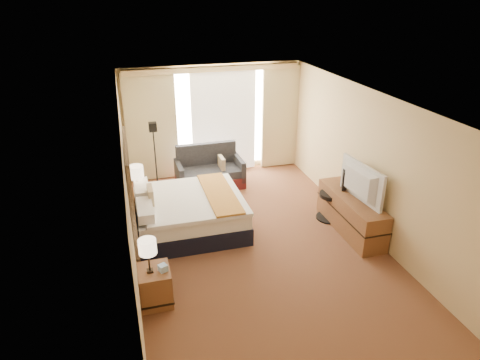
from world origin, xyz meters
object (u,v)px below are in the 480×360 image
object	(u,v)px
bed	(189,213)
lamp_left	(147,247)
media_dresser	(351,214)
desk_chair	(334,196)
loveseat	(210,173)
floor_lamp	(154,146)
lamp_right	(136,173)
nightstand_right	(143,207)
nightstand_left	(155,286)
television	(356,183)

from	to	relation	value
bed	lamp_left	distance (m)	2.20
media_dresser	lamp_left	distance (m)	3.95
media_dresser	desk_chair	size ratio (longest dim) A/B	1.66
loveseat	floor_lamp	bearing A→B (deg)	-164.38
loveseat	lamp_right	bearing A→B (deg)	-145.24
nightstand_right	desk_chair	xyz separation A→B (m)	(3.60, -0.96, 0.21)
nightstand_right	loveseat	xyz separation A→B (m)	(1.58, 1.22, 0.03)
loveseat	floor_lamp	distance (m)	1.55
loveseat	lamp_left	size ratio (longest dim) A/B	2.90
nightstand_left	lamp_right	xyz separation A→B (m)	(-0.06, 2.52, 0.73)
loveseat	floor_lamp	world-z (taller)	floor_lamp
desk_chair	lamp_left	distance (m)	4.00
nightstand_right	floor_lamp	bearing A→B (deg)	66.16
media_dresser	desk_chair	xyz separation A→B (m)	(-0.10, 0.49, 0.13)
nightstand_left	media_dresser	world-z (taller)	media_dresser
desk_chair	lamp_left	xyz separation A→B (m)	(-3.65, -1.57, 0.47)
nightstand_left	desk_chair	world-z (taller)	desk_chair
lamp_right	desk_chair	bearing A→B (deg)	-15.03
loveseat	lamp_left	bearing A→B (deg)	-114.87
bed	loveseat	size ratio (longest dim) A/B	1.29
nightstand_left	nightstand_right	bearing A→B (deg)	90.00
nightstand_left	floor_lamp	size ratio (longest dim) A/B	0.32
lamp_right	loveseat	bearing A→B (deg)	36.05
floor_lamp	lamp_right	bearing A→B (deg)	-117.61
nightstand_left	desk_chair	xyz separation A→B (m)	(3.60, 1.54, 0.21)
loveseat	lamp_right	size ratio (longest dim) A/B	2.58
bed	floor_lamp	size ratio (longest dim) A/B	1.15
desk_chair	lamp_right	bearing A→B (deg)	-170.36
media_dresser	television	bearing A→B (deg)	-111.76
nightstand_right	media_dresser	distance (m)	3.97
media_dresser	lamp_left	world-z (taller)	lamp_left
lamp_left	lamp_right	world-z (taller)	lamp_right
bed	floor_lamp	world-z (taller)	floor_lamp
nightstand_left	floor_lamp	bearing A→B (deg)	83.60
nightstand_left	lamp_left	distance (m)	0.68
nightstand_left	lamp_left	bearing A→B (deg)	-151.97
loveseat	lamp_left	xyz separation A→B (m)	(-1.64, -3.74, 0.65)
loveseat	television	size ratio (longest dim) A/B	1.28
media_dresser	lamp_left	size ratio (longest dim) A/B	3.44
floor_lamp	television	xyz separation A→B (m)	(3.27, -2.43, -0.16)
nightstand_right	lamp_right	xyz separation A→B (m)	(-0.06, 0.02, 0.73)
nightstand_right	television	distance (m)	4.05
lamp_left	bed	bearing A→B (deg)	65.94
lamp_left	lamp_right	bearing A→B (deg)	90.14
nightstand_left	television	size ratio (longest dim) A/B	0.47
floor_lamp	nightstand_right	bearing A→B (deg)	-113.84
nightstand_right	television	xyz separation A→B (m)	(3.65, -1.58, 0.76)
media_dresser	nightstand_left	bearing A→B (deg)	-164.16
nightstand_right	lamp_left	distance (m)	2.62
nightstand_left	lamp_left	world-z (taller)	lamp_left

